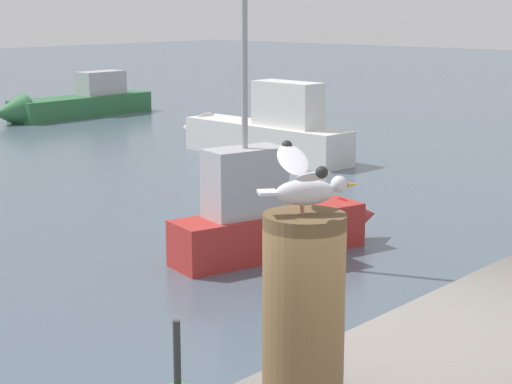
{
  "coord_description": "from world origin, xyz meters",
  "views": [
    {
      "loc": [
        -3.27,
        -2.32,
        3.33
      ],
      "look_at": [
        -0.78,
        -0.07,
        2.6
      ],
      "focal_mm": 60.4,
      "sensor_mm": 36.0,
      "label": 1
    }
  ],
  "objects_px": {
    "seagull": "(306,182)",
    "boat_green": "(70,104)",
    "boat_red": "(275,217)",
    "boat_white": "(260,131)",
    "mooring_post": "(304,310)"
  },
  "relations": [
    {
      "from": "boat_white",
      "to": "boat_red",
      "type": "relative_size",
      "value": 1.17
    },
    {
      "from": "mooring_post",
      "to": "boat_green",
      "type": "distance_m",
      "value": 23.8
    },
    {
      "from": "mooring_post",
      "to": "boat_green",
      "type": "xyz_separation_m",
      "value": [
        13.19,
        19.73,
        -1.75
      ]
    },
    {
      "from": "seagull",
      "to": "boat_green",
      "type": "relative_size",
      "value": 0.1
    },
    {
      "from": "boat_red",
      "to": "seagull",
      "type": "bearing_deg",
      "value": -138.52
    },
    {
      "from": "seagull",
      "to": "boat_green",
      "type": "xyz_separation_m",
      "value": [
        13.18,
        19.73,
        -2.26
      ]
    },
    {
      "from": "seagull",
      "to": "boat_red",
      "type": "xyz_separation_m",
      "value": [
        6.11,
        5.4,
        -2.15
      ]
    },
    {
      "from": "mooring_post",
      "to": "boat_red",
      "type": "height_order",
      "value": "boat_red"
    },
    {
      "from": "seagull",
      "to": "boat_white",
      "type": "height_order",
      "value": "seagull"
    },
    {
      "from": "boat_white",
      "to": "seagull",
      "type": "bearing_deg",
      "value": -137.66
    },
    {
      "from": "mooring_post",
      "to": "boat_red",
      "type": "relative_size",
      "value": 0.18
    },
    {
      "from": "seagull",
      "to": "boat_green",
      "type": "height_order",
      "value": "seagull"
    },
    {
      "from": "boat_green",
      "to": "boat_red",
      "type": "bearing_deg",
      "value": -116.26
    },
    {
      "from": "boat_green",
      "to": "boat_white",
      "type": "bearing_deg",
      "value": -98.41
    },
    {
      "from": "seagull",
      "to": "boat_red",
      "type": "relative_size",
      "value": 0.13
    }
  ]
}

